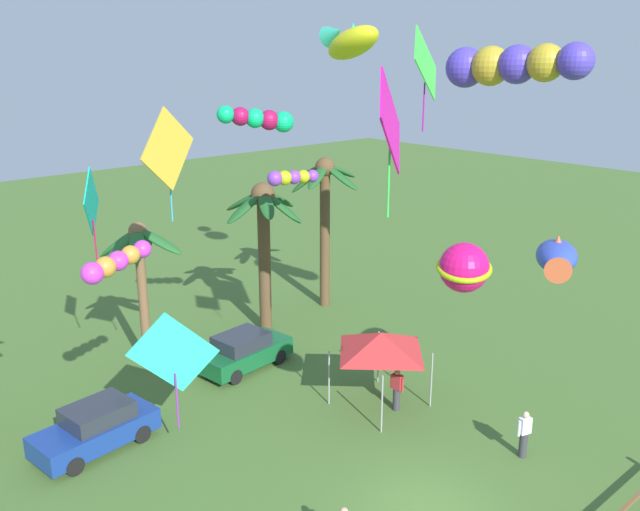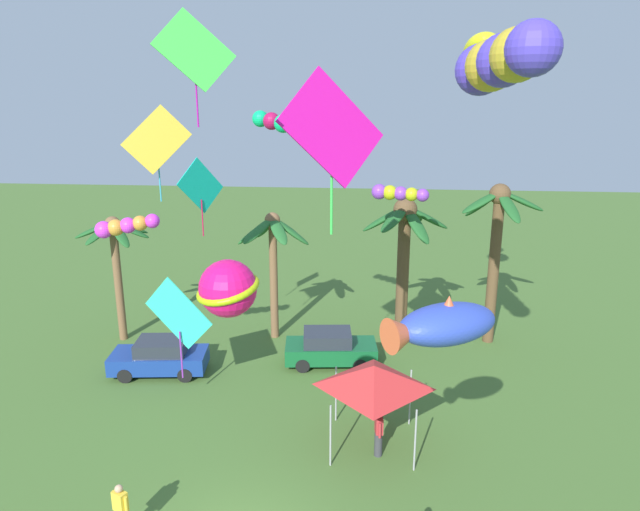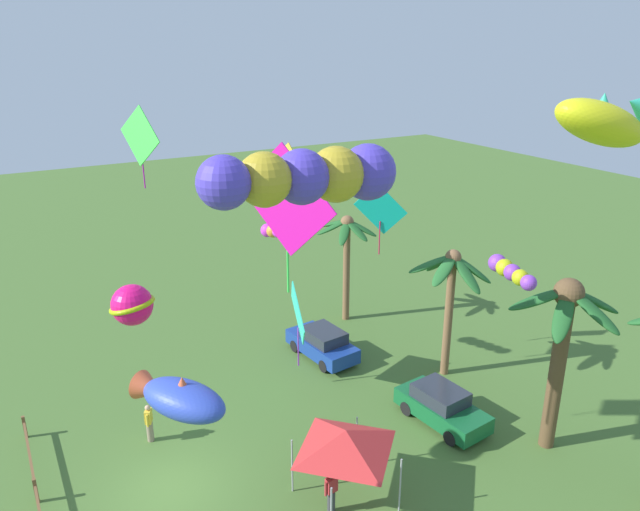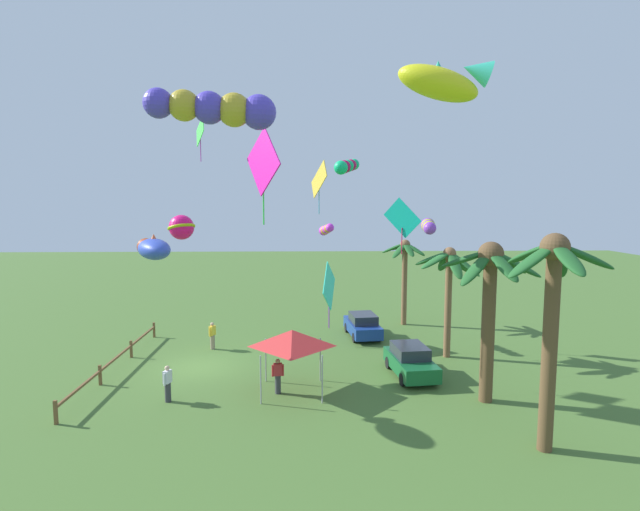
# 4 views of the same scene
# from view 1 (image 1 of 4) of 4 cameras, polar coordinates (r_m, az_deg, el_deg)

# --- Properties ---
(ground_plane) EXTENTS (120.00, 120.00, 0.00)m
(ground_plane) POSITION_cam_1_polar(r_m,az_deg,el_deg) (20.63, 8.87, -20.36)
(ground_plane) COLOR #476B2D
(palm_tree_0) EXTENTS (3.84, 3.82, 7.50)m
(palm_tree_0) POSITION_cam_1_polar(r_m,az_deg,el_deg) (33.13, 0.39, 4.61)
(palm_tree_0) COLOR brown
(palm_tree_0) RESTS_ON ground
(palm_tree_1) EXTENTS (3.97, 3.94, 6.89)m
(palm_tree_1) POSITION_cam_1_polar(r_m,az_deg,el_deg) (30.26, -4.76, 2.62)
(palm_tree_1) COLOR brown
(palm_tree_1) RESTS_ON ground
(palm_tree_3) EXTENTS (3.47, 3.44, 6.11)m
(palm_tree_3) POSITION_cam_1_polar(r_m,az_deg,el_deg) (27.28, -14.80, -0.18)
(palm_tree_3) COLOR brown
(palm_tree_3) RESTS_ON ground
(parked_car_0) EXTENTS (4.07, 2.13, 1.51)m
(parked_car_0) POSITION_cam_1_polar(r_m,az_deg,el_deg) (23.73, -18.23, -13.51)
(parked_car_0) COLOR navy
(parked_car_0) RESTS_ON ground
(parked_car_1) EXTENTS (4.06, 2.10, 1.51)m
(parked_car_1) POSITION_cam_1_polar(r_m,az_deg,el_deg) (27.94, -6.39, -7.94)
(parked_car_1) COLOR #145B2D
(parked_car_1) RESTS_ON ground
(spectator_0) EXTENTS (0.28, 0.55, 1.59)m
(spectator_0) POSITION_cam_1_polar(r_m,az_deg,el_deg) (24.88, 6.44, -11.05)
(spectator_0) COLOR #38383D
(spectator_0) RESTS_ON ground
(spectator_1) EXTENTS (0.53, 0.33, 1.59)m
(spectator_1) POSITION_cam_1_polar(r_m,az_deg,el_deg) (23.09, 16.70, -14.09)
(spectator_1) COLOR #38383D
(spectator_1) RESTS_ON ground
(festival_tent) EXTENTS (2.86, 2.86, 2.85)m
(festival_tent) POSITION_cam_1_polar(r_m,az_deg,el_deg) (24.40, 5.12, -7.26)
(festival_tent) COLOR #9E9EA3
(festival_tent) RESTS_ON ground
(kite_fish_0) EXTENTS (1.90, 3.56, 1.91)m
(kite_fish_0) POSITION_cam_1_polar(r_m,az_deg,el_deg) (28.73, 2.53, 17.47)
(kite_fish_0) COLOR yellow
(kite_diamond_1) EXTENTS (1.40, 2.01, 3.35)m
(kite_diamond_1) POSITION_cam_1_polar(r_m,az_deg,el_deg) (23.69, -18.56, 4.14)
(kite_diamond_1) COLOR #10BDA9
(kite_diamond_2) EXTENTS (2.12, 0.86, 3.12)m
(kite_diamond_2) POSITION_cam_1_polar(r_m,az_deg,el_deg) (19.03, -12.59, 8.58)
(kite_diamond_2) COLOR gold
(kite_fish_3) EXTENTS (2.73, 2.22, 1.07)m
(kite_fish_3) POSITION_cam_1_polar(r_m,az_deg,el_deg) (20.95, 19.19, -0.11)
(kite_fish_3) COLOR blue
(kite_diamond_4) EXTENTS (1.60, 0.71, 2.38)m
(kite_diamond_4) POSITION_cam_1_polar(r_m,az_deg,el_deg) (16.29, 8.82, 15.47)
(kite_diamond_4) COLOR #3FE443
(kite_diamond_5) EXTENTS (2.76, 1.78, 4.48)m
(kite_diamond_5) POSITION_cam_1_polar(r_m,az_deg,el_deg) (20.55, 5.90, 10.89)
(kite_diamond_5) COLOR #EA14A4
(kite_tube_6) EXTENTS (2.31, 1.41, 0.91)m
(kite_tube_6) POSITION_cam_1_polar(r_m,az_deg,el_deg) (22.24, -5.15, 11.32)
(kite_tube_6) COLOR #0CC570
(kite_tube_7) EXTENTS (2.25, 0.91, 0.62)m
(kite_tube_7) POSITION_cam_1_polar(r_m,az_deg,el_deg) (27.50, -2.40, 6.54)
(kite_tube_7) COLOR purple
(kite_tube_8) EXTENTS (1.55, 4.81, 1.43)m
(kite_tube_8) POSITION_cam_1_polar(r_m,az_deg,el_deg) (22.76, 15.63, 15.10)
(kite_tube_8) COLOR #4A39C3
(kite_tube_9) EXTENTS (2.21, 0.87, 0.84)m
(kite_tube_9) POSITION_cam_1_polar(r_m,az_deg,el_deg) (19.38, -16.77, -0.55)
(kite_tube_9) COLOR #DF35E8
(kite_ball_10) EXTENTS (1.92, 1.92, 1.24)m
(kite_ball_10) POSITION_cam_1_polar(r_m,az_deg,el_deg) (17.10, 11.95, -0.99)
(kite_ball_10) COLOR #ED116E
(kite_diamond_11) EXTENTS (2.76, 0.88, 3.98)m
(kite_diamond_11) POSITION_cam_1_polar(r_m,az_deg,el_deg) (21.33, -12.12, -8.10)
(kite_diamond_11) COLOR #32E5C4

